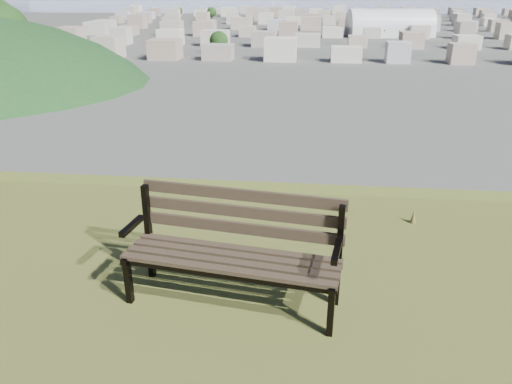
# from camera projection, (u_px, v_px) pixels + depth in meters

# --- Properties ---
(park_bench) EXTENTS (2.01, 0.90, 1.02)m
(park_bench) POSITION_uv_depth(u_px,v_px,m) (235.00, 243.00, 4.53)
(park_bench) COLOR #403525
(park_bench) RESTS_ON hilltop_mesa
(arena) EXTENTS (50.98, 28.44, 20.34)m
(arena) POSITION_uv_depth(u_px,v_px,m) (389.00, 28.00, 289.43)
(arena) COLOR silver
(arena) RESTS_ON ground
(city_blocks) EXTENTS (395.00, 361.00, 7.00)m
(city_blocks) POSITION_uv_depth(u_px,v_px,m) (313.00, 20.00, 373.82)
(city_blocks) COLOR silver
(city_blocks) RESTS_ON ground
(city_trees) EXTENTS (406.52, 387.20, 9.98)m
(city_trees) POSITION_uv_depth(u_px,v_px,m) (269.00, 25.00, 306.75)
(city_trees) COLOR #2D2316
(city_trees) RESTS_ON ground
(bay_water) EXTENTS (2400.00, 700.00, 0.12)m
(bay_water) POSITION_uv_depth(u_px,v_px,m) (315.00, 3.00, 839.17)
(bay_water) COLOR #94A3BD
(bay_water) RESTS_ON ground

